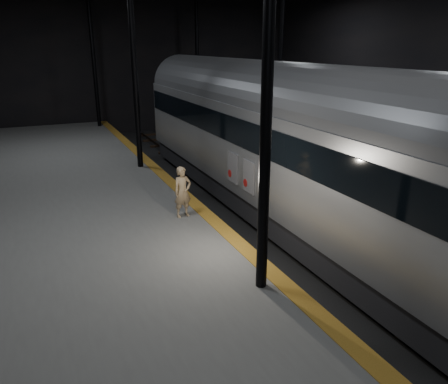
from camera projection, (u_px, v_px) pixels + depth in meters
ground at (299, 234)px, 15.91m from camera, size 44.00×44.00×0.00m
platform_left at (84, 262)px, 12.83m from camera, size 9.00×43.80×1.00m
platform_right at (447, 194)px, 18.66m from camera, size 9.00×43.80×1.00m
tactile_strip at (217, 223)px, 14.32m from camera, size 0.50×43.80×0.01m
track at (299, 233)px, 15.89m from camera, size 2.40×43.00×0.24m
train at (274, 136)px, 16.59m from camera, size 3.29×22.00×5.88m
woman at (183, 192)px, 14.64m from camera, size 0.70×0.53×1.75m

